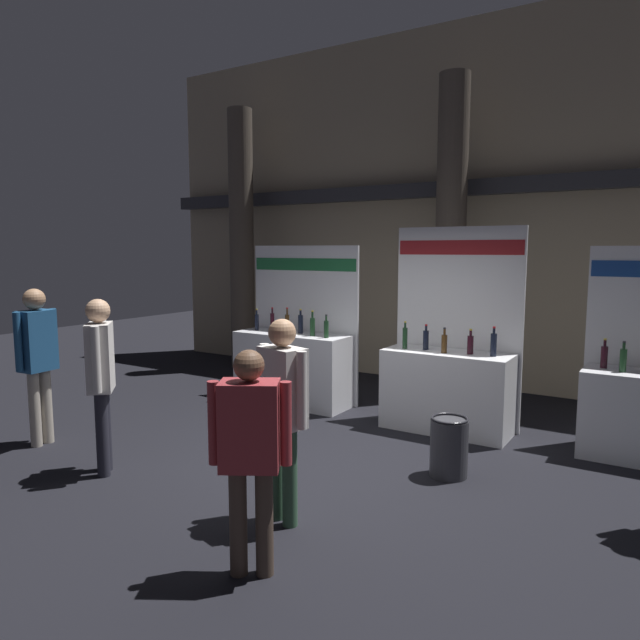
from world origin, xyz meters
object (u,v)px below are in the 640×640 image
object	(u,v)px
visitor_2	(37,352)
visitor_5	(283,403)
trash_bin	(449,447)
exhibitor_booth_1	(448,381)
exhibitor_booth_0	(294,362)
visitor_4	(250,442)
visitor_3	(101,371)

from	to	relation	value
visitor_2	visitor_5	distance (m)	3.49
trash_bin	visitor_5	world-z (taller)	visitor_5
exhibitor_booth_1	trash_bin	distance (m)	1.54
visitor_2	visitor_5	world-z (taller)	visitor_2
exhibitor_booth_1	visitor_2	size ratio (longest dim) A/B	1.40
exhibitor_booth_0	visitor_4	world-z (taller)	exhibitor_booth_0
visitor_2	visitor_3	distance (m)	1.35
visitor_3	visitor_5	xyz separation A→B (m)	(2.14, 0.10, -0.04)
visitor_5	visitor_4	bearing A→B (deg)	125.25
exhibitor_booth_0	visitor_4	bearing A→B (deg)	-59.13
exhibitor_booth_0	visitor_3	bearing A→B (deg)	-91.75
visitor_4	visitor_2	bearing A→B (deg)	137.30
exhibitor_booth_1	visitor_3	bearing A→B (deg)	-127.60
trash_bin	visitor_2	world-z (taller)	visitor_2
exhibitor_booth_1	visitor_2	world-z (taller)	exhibitor_booth_1
exhibitor_booth_0	visitor_5	size ratio (longest dim) A/B	1.35
exhibitor_booth_0	visitor_3	world-z (taller)	exhibitor_booth_0
exhibitor_booth_0	exhibitor_booth_1	xyz separation A→B (m)	(2.35, -0.04, 0.01)
exhibitor_booth_1	visitor_5	size ratio (longest dim) A/B	1.49
visitor_2	visitor_3	world-z (taller)	visitor_2
exhibitor_booth_1	visitor_4	bearing A→B (deg)	-90.57
exhibitor_booth_0	exhibitor_booth_1	world-z (taller)	exhibitor_booth_1
visitor_2	visitor_3	bearing A→B (deg)	77.51
visitor_5	visitor_3	bearing A→B (deg)	18.35
visitor_5	exhibitor_booth_1	bearing A→B (deg)	-79.88
visitor_3	exhibitor_booth_1	bearing A→B (deg)	97.94
exhibitor_booth_0	visitor_2	size ratio (longest dim) A/B	1.27
exhibitor_booth_0	visitor_5	world-z (taller)	exhibitor_booth_0
trash_bin	visitor_4	bearing A→B (deg)	-103.03
visitor_4	exhibitor_booth_1	bearing A→B (deg)	59.12
visitor_4	visitor_5	xyz separation A→B (m)	(-0.26, 0.75, 0.07)
visitor_4	trash_bin	bearing A→B (deg)	46.66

